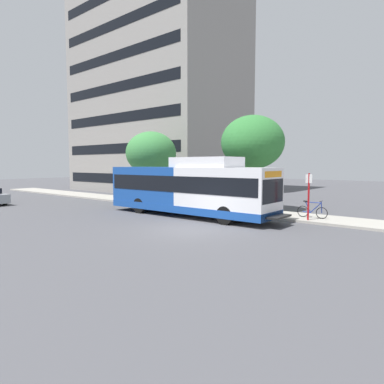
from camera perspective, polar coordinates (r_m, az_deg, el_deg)
ground_plane at (r=22.53m, az=-16.43°, el=-3.71°), size 120.00×120.00×0.00m
sidewalk_curb at (r=25.71m, az=-0.82°, el=-2.35°), size 3.00×56.00×0.14m
transit_bus at (r=20.94m, az=-0.62°, el=0.54°), size 2.58×12.25×3.65m
bus_stop_sign_pole at (r=19.64m, az=19.18°, el=-0.15°), size 0.10×0.36×2.60m
bicycle_parked at (r=20.62m, az=19.73°, el=-2.99°), size 0.52×1.76×1.02m
street_tree_near_stop at (r=23.60m, az=10.23°, el=8.29°), size 4.32×4.32×6.43m
street_tree_mid_block at (r=29.15m, az=-6.96°, el=6.57°), size 4.29×4.29×5.89m
apartment_tower_backdrop at (r=43.89m, az=-5.94°, el=20.14°), size 12.38×20.11×29.87m
lattice_comm_tower at (r=57.76m, az=-13.30°, el=9.66°), size 1.10×1.10×25.44m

